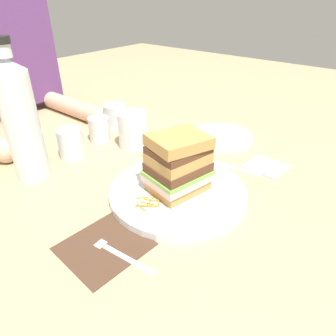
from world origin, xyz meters
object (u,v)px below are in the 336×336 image
at_px(napkin_pink, 266,166).
at_px(juice_glass, 133,131).
at_px(water_bottle, 21,121).
at_px(empty_tumbler_0, 99,129).
at_px(napkin_dark, 104,246).
at_px(empty_tumbler_1, 71,143).
at_px(fork, 114,250).
at_px(knife, 226,165).
at_px(sandwich, 179,164).
at_px(side_plate, 222,137).
at_px(empty_tumbler_2, 115,116).
at_px(main_plate, 179,191).

bearing_deg(napkin_pink, juice_glass, 110.43).
bearing_deg(water_bottle, empty_tumbler_0, 6.95).
bearing_deg(napkin_dark, empty_tumbler_1, 62.34).
xyz_separation_m(fork, knife, (0.38, -0.00, -0.00)).
xyz_separation_m(sandwich, water_bottle, (-0.16, 0.32, 0.06)).
xyz_separation_m(fork, side_plate, (0.52, 0.09, 0.00)).
height_order(fork, empty_tumbler_2, empty_tumbler_2).
xyz_separation_m(knife, juice_glass, (-0.07, 0.26, 0.04)).
height_order(napkin_dark, side_plate, side_plate).
bearing_deg(empty_tumbler_2, main_plate, -114.16).
distance_m(empty_tumbler_2, napkin_pink, 0.50).
bearing_deg(empty_tumbler_2, fork, -133.23).
bearing_deg(juice_glass, empty_tumbler_1, 151.18).
bearing_deg(sandwich, side_plate, 13.01).
bearing_deg(napkin_pink, main_plate, 157.12).
height_order(sandwich, knife, sandwich).
bearing_deg(side_plate, juice_glass, 139.16).
bearing_deg(sandwich, fork, -175.57).
xyz_separation_m(napkin_dark, napkin_pink, (0.45, -0.11, -0.00)).
relative_size(sandwich, empty_tumbler_2, 1.91).
distance_m(napkin_dark, side_plate, 0.52).
bearing_deg(napkin_dark, water_bottle, 80.68).
bearing_deg(empty_tumbler_1, side_plate, -36.13).
relative_size(fork, empty_tumbler_2, 2.23).
relative_size(sandwich, water_bottle, 0.45).
bearing_deg(main_plate, empty_tumbler_1, 96.96).
bearing_deg(knife, side_plate, 33.95).
height_order(sandwich, fork, sandwich).
xyz_separation_m(sandwich, empty_tumbler_2, (0.18, 0.39, -0.04)).
bearing_deg(empty_tumbler_0, juice_glass, -70.77).
height_order(napkin_dark, empty_tumbler_0, empty_tumbler_0).
height_order(water_bottle, empty_tumbler_0, water_bottle).
height_order(main_plate, knife, main_plate).
bearing_deg(water_bottle, empty_tumbler_1, 3.47).
xyz_separation_m(empty_tumbler_2, side_plate, (0.14, -0.32, -0.03)).
relative_size(main_plate, napkin_dark, 2.14).
relative_size(sandwich, fork, 0.86).
xyz_separation_m(empty_tumbler_0, side_plate, (0.24, -0.28, -0.03)).
height_order(main_plate, empty_tumbler_0, empty_tumbler_0).
bearing_deg(fork, sandwich, 4.43).
relative_size(knife, empty_tumbler_0, 2.78).
distance_m(knife, side_plate, 0.16).
height_order(sandwich, side_plate, sandwich).
xyz_separation_m(main_plate, napkin_pink, (0.24, -0.10, -0.01)).
distance_m(sandwich, knife, 0.19).
bearing_deg(water_bottle, empty_tumbler_2, 11.72).
distance_m(napkin_dark, empty_tumbler_0, 0.45).
relative_size(juice_glass, empty_tumbler_2, 1.35).
distance_m(juice_glass, napkin_pink, 0.37).
xyz_separation_m(sandwich, juice_glass, (0.11, 0.25, -0.03)).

